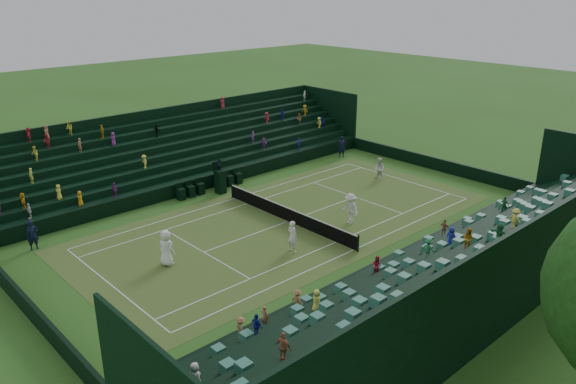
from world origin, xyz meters
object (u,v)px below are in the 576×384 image
player_near_east (292,236)px  player_far_west (380,169)px  tennis_net (288,214)px  player_far_east (350,209)px  umpire_chair (220,178)px  player_near_west (166,248)px

player_near_east → player_far_west: player_near_east is taller
tennis_net → player_far_east: bearing=44.0°
tennis_net → umpire_chair: umpire_chair is taller
player_far_east → umpire_chair: bearing=-161.1°
tennis_net → player_near_east: bearing=-39.2°
umpire_chair → player_near_west: 11.14m
umpire_chair → player_near_west: (7.04, -8.64, -0.09)m
tennis_net → player_near_west: 8.68m
player_near_west → umpire_chair: bearing=-71.2°
player_near_east → player_near_west: bearing=57.5°
umpire_chair → player_far_east: bearing=15.4°
player_near_east → umpire_chair: bearing=-17.5°
umpire_chair → player_far_east: size_ratio=1.30×
umpire_chair → player_far_west: (5.88, 10.64, -0.23)m
player_near_west → player_far_east: size_ratio=1.01×
umpire_chair → player_far_east: 10.29m
player_far_west → tennis_net: bearing=-80.6°
tennis_net → player_near_east: (3.28, -2.67, 0.41)m
umpire_chair → player_far_west: umpire_chair is taller
player_far_east → player_far_west: bearing=120.5°
player_far_west → player_far_east: (4.04, -7.91, 0.12)m
umpire_chair → player_far_west: size_ratio=1.47×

